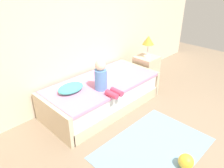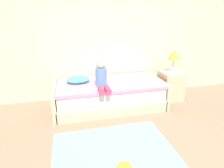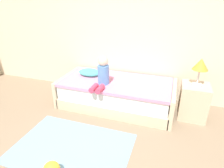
% 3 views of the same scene
% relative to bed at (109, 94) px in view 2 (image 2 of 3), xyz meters
% --- Properties ---
extents(wall_rear, '(7.20, 0.10, 2.90)m').
position_rel_bed_xyz_m(wall_rear, '(0.12, 0.60, 1.20)').
color(wall_rear, beige).
rests_on(wall_rear, ground).
extents(bed, '(2.11, 1.00, 0.50)m').
position_rel_bed_xyz_m(bed, '(0.00, 0.00, 0.00)').
color(bed, beige).
rests_on(bed, ground).
extents(nightstand, '(0.44, 0.44, 0.60)m').
position_rel_bed_xyz_m(nightstand, '(1.35, 0.04, 0.05)').
color(nightstand, beige).
rests_on(nightstand, ground).
extents(table_lamp, '(0.24, 0.24, 0.45)m').
position_rel_bed_xyz_m(table_lamp, '(1.35, 0.04, 0.69)').
color(table_lamp, silver).
rests_on(table_lamp, nightstand).
extents(child_figure, '(0.20, 0.51, 0.50)m').
position_rel_bed_xyz_m(child_figure, '(-0.18, -0.23, 0.46)').
color(child_figure, '#598CD1').
rests_on(child_figure, bed).
extents(pillow, '(0.44, 0.30, 0.13)m').
position_rel_bed_xyz_m(pillow, '(-0.58, 0.10, 0.32)').
color(pillow, '#4CCCBC').
rests_on(pillow, bed).
extents(area_rug, '(1.60, 1.10, 0.01)m').
position_rel_bed_xyz_m(area_rug, '(-0.23, -1.30, -0.24)').
color(area_rug, '#7AA8CC').
rests_on(area_rug, ground).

